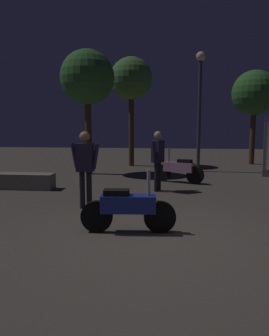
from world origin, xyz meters
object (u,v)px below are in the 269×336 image
object	(u,v)px
motorcycle_blue_foreground	(128,208)
person_bystander_far	(158,156)
streetlamp_near	(200,96)
motorcycle_pink_parked_left	(179,169)
person_rider_beside	(85,163)

from	to	relation	value
motorcycle_blue_foreground	person_bystander_far	distance (m)	3.68
streetlamp_near	motorcycle_pink_parked_left	bearing A→B (deg)	-107.20
motorcycle_pink_parked_left	motorcycle_blue_foreground	bearing A→B (deg)	101.04
person_bystander_far	streetlamp_near	bearing A→B (deg)	94.76
streetlamp_near	motorcycle_blue_foreground	bearing A→B (deg)	-103.29
person_rider_beside	streetlamp_near	size ratio (longest dim) A/B	0.37
motorcycle_pink_parked_left	person_bystander_far	size ratio (longest dim) A/B	0.94
motorcycle_blue_foreground	person_bystander_far	xyz separation A→B (m)	(0.37, 3.62, 0.56)
motorcycle_pink_parked_left	streetlamp_near	distance (m)	3.74
motorcycle_pink_parked_left	person_rider_beside	world-z (taller)	person_rider_beside
person_bystander_far	streetlamp_near	xyz separation A→B (m)	(1.44, 4.04, 1.95)
person_bystander_far	motorcycle_blue_foreground	bearing A→B (deg)	-71.43
motorcycle_pink_parked_left	person_bystander_far	bearing A→B (deg)	88.17
person_rider_beside	person_bystander_far	world-z (taller)	person_rider_beside
motorcycle_blue_foreground	person_rider_beside	bearing A→B (deg)	122.27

